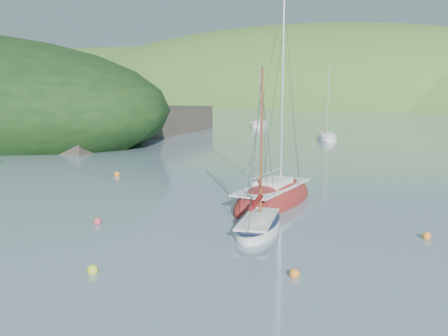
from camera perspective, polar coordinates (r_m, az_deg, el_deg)
The scene contains 7 objects.
ground at distance 22.23m, azimuth -14.02°, elevation -8.27°, with size 700.00×700.00×0.00m, color slate.
shoreline_hills at distance 189.08m, azimuth 23.45°, elevation 6.59°, with size 690.00×135.00×56.00m.
daysailer_white at distance 23.36m, azimuth 3.92°, elevation -6.63°, with size 3.37×5.57×8.06m.
sloop_red at distance 28.73m, azimuth 5.69°, elevation -3.55°, with size 3.07×8.39×12.31m.
distant_sloop_a at distance 62.89m, azimuth 11.70°, elevation 3.28°, with size 4.79×7.10×9.58m.
distant_sloop_c at distance 82.75m, azimuth 4.04°, elevation 4.88°, with size 4.70×7.91×10.67m.
mooring_buoys at distance 25.05m, azimuth -5.12°, elevation -5.73°, with size 22.85×15.52×0.44m.
Camera 1 is at (15.10, -14.91, 6.63)m, focal length 40.00 mm.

